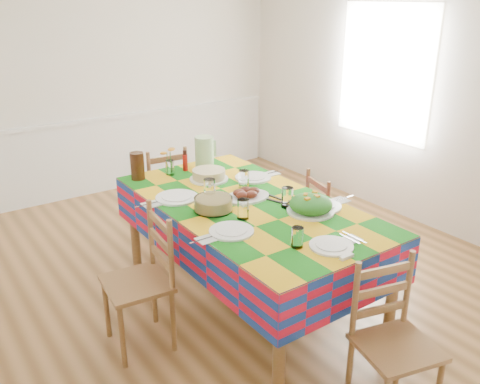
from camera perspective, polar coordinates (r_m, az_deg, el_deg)
name	(u,v)px	position (r m, az deg, el deg)	size (l,w,h in m)	color
room	(224,120)	(4.04, -1.77, 8.09)	(4.58, 5.08, 2.78)	brown
wainscot	(113,151)	(6.41, -14.06, 4.52)	(4.41, 0.06, 0.92)	white
window_right	(384,72)	(5.72, 15.90, 12.78)	(1.40, 1.40, 0.00)	white
dining_table	(247,215)	(3.77, 0.84, -2.56)	(1.16, 2.16, 0.84)	brown
setting_near_head	(320,242)	(3.13, 8.95, -5.62)	(0.44, 0.29, 0.13)	white
setting_left_near	(235,223)	(3.34, -0.58, -3.49)	(0.53, 0.32, 0.14)	white
setting_left_far	(188,194)	(3.82, -5.88, -0.28)	(0.59, 0.35, 0.15)	white
setting_right_near	(309,202)	(3.69, 7.74, -1.17)	(0.58, 0.34, 0.15)	white
setting_right_far	(251,178)	(4.15, 1.20, 1.60)	(0.57, 0.33, 0.15)	white
meat_platter	(246,195)	(3.81, 0.73, -0.30)	(0.37, 0.27, 0.07)	white
salad_platter	(311,205)	(3.59, 7.95, -1.46)	(0.34, 0.34, 0.14)	white
pasta_bowl	(213,204)	(3.59, -3.00, -1.35)	(0.27, 0.27, 0.10)	white
cake	(209,175)	(4.19, -3.51, 1.92)	(0.32, 0.32, 0.09)	white
serving_utensils	(278,200)	(3.78, 4.29, -0.93)	(0.15, 0.33, 0.01)	black
flower_vase	(170,163)	(4.33, -7.91, 3.20)	(0.15, 0.12, 0.24)	white
hot_sauce	(185,161)	(4.42, -6.19, 3.53)	(0.04, 0.04, 0.18)	#AF110E
green_pitcher	(204,152)	(4.47, -4.03, 4.47)	(0.16, 0.16, 0.28)	#A3D093
tea_pitcher	(137,166)	(4.26, -11.45, 2.88)	(0.11, 0.11, 0.23)	#33180B
name_card	(347,257)	(3.04, 11.88, -7.13)	(0.09, 0.03, 0.02)	white
chair_near	(392,342)	(3.08, 16.71, -15.85)	(0.50, 0.48, 0.93)	brown
chair_far	(164,194)	(4.96, -8.52, -0.22)	(0.46, 0.44, 0.95)	brown
chair_left	(143,281)	(3.51, -10.84, -9.83)	(0.45, 0.47, 0.97)	brown
chair_right	(329,223)	(4.43, 9.92, -3.45)	(0.46, 0.48, 0.90)	brown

